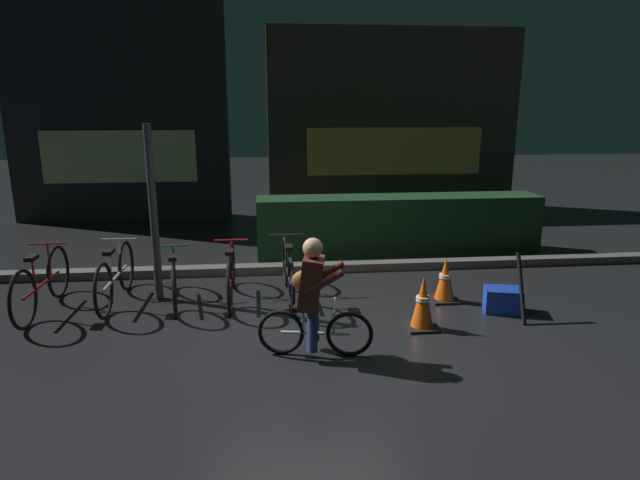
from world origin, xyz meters
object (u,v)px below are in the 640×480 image
at_px(blue_crate, 503,300).
at_px(closed_umbrella, 521,288).
at_px(traffic_cone_near, 423,303).
at_px(parked_bike_leftmost, 42,284).
at_px(parked_bike_right_mid, 288,272).
at_px(parked_bike_left_mid, 116,276).
at_px(cyclist, 313,297).
at_px(parked_bike_center_right, 231,275).
at_px(parked_bike_center_left, 174,279).
at_px(street_post, 154,214).
at_px(traffic_cone_far, 445,280).

relative_size(blue_crate, closed_umbrella, 0.52).
relative_size(traffic_cone_near, closed_umbrella, 0.74).
distance_m(parked_bike_leftmost, parked_bike_right_mid, 3.05).
height_order(parked_bike_leftmost, parked_bike_left_mid, parked_bike_leftmost).
bearing_deg(cyclist, parked_bike_leftmost, 164.34).
bearing_deg(cyclist, traffic_cone_near, 31.96).
relative_size(parked_bike_leftmost, parked_bike_center_right, 1.07).
xyz_separation_m(parked_bike_center_right, cyclist, (0.92, -1.71, 0.29)).
height_order(parked_bike_center_left, parked_bike_right_mid, parked_bike_right_mid).
height_order(parked_bike_leftmost, parked_bike_center_left, parked_bike_leftmost).
distance_m(parked_bike_right_mid, traffic_cone_near, 1.89).
height_order(parked_bike_right_mid, blue_crate, parked_bike_right_mid).
bearing_deg(parked_bike_right_mid, street_post, 83.59).
bearing_deg(closed_umbrella, parked_bike_center_left, 81.96).
bearing_deg(parked_bike_center_right, traffic_cone_far, -97.43).
height_order(street_post, parked_bike_center_left, street_post).
xyz_separation_m(traffic_cone_far, cyclist, (-1.86, -1.39, 0.35)).
relative_size(parked_bike_leftmost, blue_crate, 3.99).
xyz_separation_m(parked_bike_right_mid, traffic_cone_near, (1.49, -1.16, -0.06)).
xyz_separation_m(street_post, parked_bike_center_right, (0.96, -0.14, -0.80)).
relative_size(traffic_cone_near, blue_crate, 1.42).
relative_size(parked_bike_leftmost, parked_bike_center_left, 1.14).
relative_size(traffic_cone_near, cyclist, 0.50).
bearing_deg(traffic_cone_near, traffic_cone_far, 57.30).
relative_size(street_post, traffic_cone_far, 3.87).
distance_m(parked_bike_center_right, cyclist, 1.96).
bearing_deg(parked_bike_right_mid, cyclist, -175.85).
height_order(traffic_cone_near, traffic_cone_far, traffic_cone_near).
height_order(parked_bike_center_right, parked_bike_right_mid, parked_bike_right_mid).
bearing_deg(parked_bike_left_mid, traffic_cone_near, -106.70).
distance_m(parked_bike_center_left, traffic_cone_near, 3.16).
height_order(parked_bike_left_mid, blue_crate, parked_bike_left_mid).
bearing_deg(parked_bike_right_mid, traffic_cone_near, -129.71).
bearing_deg(parked_bike_center_right, street_post, 80.97).
bearing_deg(closed_umbrella, street_post, 80.23).
xyz_separation_m(parked_bike_right_mid, closed_umbrella, (2.73, -1.01, 0.03)).
height_order(parked_bike_leftmost, blue_crate, parked_bike_leftmost).
distance_m(parked_bike_leftmost, closed_umbrella, 5.83).
relative_size(parked_bike_right_mid, closed_umbrella, 2.05).
relative_size(parked_bike_center_right, parked_bike_right_mid, 0.94).
xyz_separation_m(parked_bike_leftmost, parked_bike_center_left, (1.57, 0.13, -0.04)).
relative_size(parked_bike_left_mid, blue_crate, 3.92).
relative_size(traffic_cone_near, traffic_cone_far, 1.07).
distance_m(traffic_cone_near, closed_umbrella, 1.25).
bearing_deg(parked_bike_center_left, parked_bike_leftmost, 85.75).
bearing_deg(traffic_cone_near, parked_bike_center_left, 159.52).
relative_size(parked_bike_center_right, blue_crate, 3.73).
xyz_separation_m(street_post, cyclist, (1.88, -1.84, -0.51)).
distance_m(street_post, blue_crate, 4.54).
xyz_separation_m(parked_bike_center_left, blue_crate, (4.10, -0.70, -0.18)).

